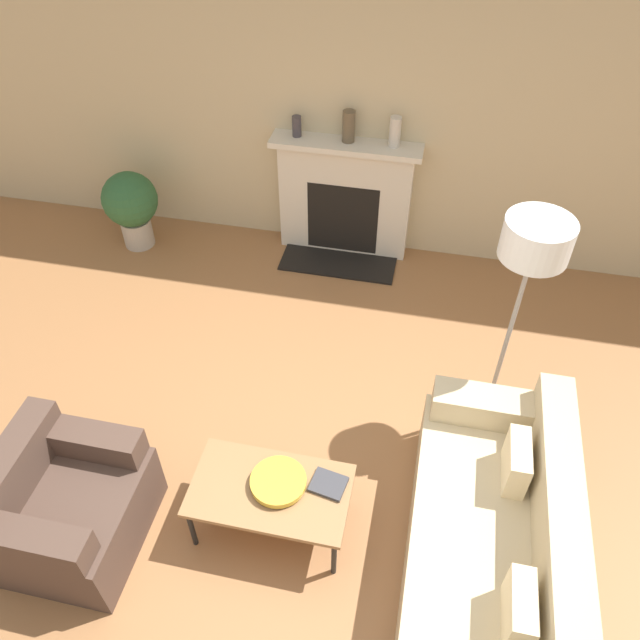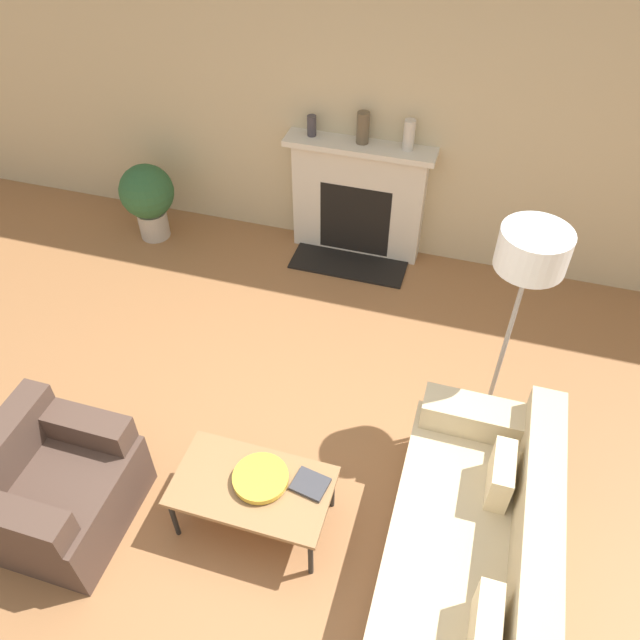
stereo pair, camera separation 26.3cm
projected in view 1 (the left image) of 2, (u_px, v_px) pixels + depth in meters
ground_plane at (283, 526)px, 3.91m from camera, size 18.00×18.00×0.00m
wall_back at (370, 96)px, 5.06m from camera, size 18.00×0.06×2.90m
fireplace at (345, 199)px, 5.62m from camera, size 1.30×0.59×1.10m
couch at (493, 551)px, 3.46m from camera, size 0.84×1.87×0.82m
armchair_near at (67, 507)px, 3.66m from camera, size 0.75×0.83×0.76m
coffee_table at (270, 492)px, 3.68m from camera, size 0.94×0.54×0.40m
bowl at (278, 482)px, 3.65m from camera, size 0.33×0.33×0.05m
book at (328, 484)px, 3.66m from camera, size 0.23×0.20×0.02m
floor_lamp at (531, 258)px, 3.57m from camera, size 0.40×0.40×1.68m
mantel_vase_left at (297, 126)px, 5.24m from camera, size 0.08×0.08×0.18m
mantel_vase_center_left at (349, 126)px, 5.14m from camera, size 0.11×0.11×0.27m
mantel_vase_center_right at (395, 132)px, 5.09m from camera, size 0.10×0.10×0.25m
potted_plant at (131, 204)px, 5.72m from camera, size 0.51×0.51×0.75m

